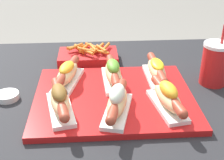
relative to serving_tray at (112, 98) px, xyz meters
name	(u,v)px	position (x,y,z in m)	size (l,w,h in m)	color
serving_tray	(112,98)	(0.00, 0.00, 0.00)	(0.47, 0.38, 0.02)	red
hot_dog_0	(58,100)	(-0.15, -0.08, 0.04)	(0.09, 0.21, 0.08)	white
hot_dog_1	(116,102)	(0.00, -0.09, 0.04)	(0.10, 0.21, 0.08)	white
hot_dog_2	(166,97)	(0.14, -0.08, 0.04)	(0.09, 0.21, 0.08)	white
hot_dog_3	(66,74)	(-0.14, 0.08, 0.04)	(0.10, 0.21, 0.07)	white
hot_dog_4	(112,73)	(0.00, 0.08, 0.04)	(0.07, 0.22, 0.07)	white
hot_dog_5	(156,70)	(0.14, 0.09, 0.04)	(0.06, 0.22, 0.06)	white
sauce_bowl	(6,96)	(-0.32, 0.03, 0.00)	(0.07, 0.07, 0.02)	silver
drink_cup	(214,64)	(0.33, 0.09, 0.06)	(0.09, 0.09, 0.20)	red
fries_basket	(87,56)	(-0.08, 0.28, 0.01)	(0.22, 0.13, 0.06)	#B21919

